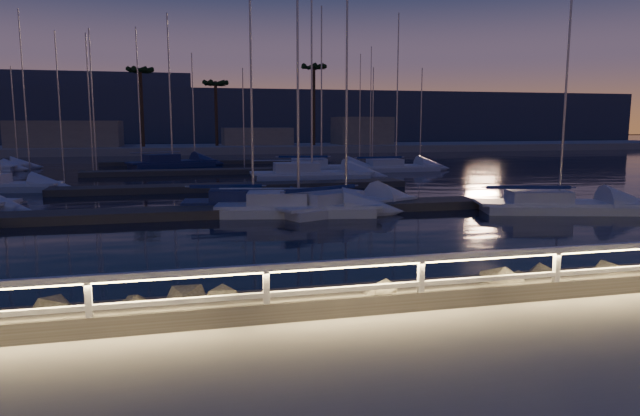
% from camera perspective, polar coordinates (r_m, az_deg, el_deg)
% --- Properties ---
extents(ground, '(400.00, 400.00, 0.00)m').
position_cam_1_polar(ground, '(11.04, 5.14, -10.38)').
color(ground, gray).
rests_on(ground, ground).
extents(harbor_water, '(400.00, 440.00, 0.60)m').
position_cam_1_polar(harbor_water, '(41.48, -9.12, 2.10)').
color(harbor_water, black).
rests_on(harbor_water, ground).
extents(guard_rail, '(44.11, 0.12, 1.06)m').
position_cam_1_polar(guard_rail, '(10.79, 4.85, -6.52)').
color(guard_rail, white).
rests_on(guard_rail, ground).
extents(riprap, '(35.68, 3.28, 1.44)m').
position_cam_1_polar(riprap, '(13.13, 10.28, -8.46)').
color(riprap, '#615C53').
rests_on(riprap, ground).
extents(floating_docks, '(22.00, 36.00, 0.40)m').
position_cam_1_polar(floating_docks, '(42.69, -9.28, 3.04)').
color(floating_docks, '#544C45').
rests_on(floating_docks, ground).
extents(far_shore, '(160.00, 14.00, 5.20)m').
position_cam_1_polar(far_shore, '(84.04, -11.76, 6.07)').
color(far_shore, gray).
rests_on(far_shore, ground).
extents(palm_left, '(3.00, 3.00, 11.20)m').
position_cam_1_polar(palm_left, '(82.25, -17.54, 12.67)').
color(palm_left, '#472F21').
rests_on(palm_left, ground).
extents(palm_center, '(3.00, 3.00, 9.70)m').
position_cam_1_polar(palm_center, '(83.21, -10.41, 11.93)').
color(palm_center, '#472F21').
rests_on(palm_center, ground).
extents(palm_right, '(3.00, 3.00, 12.20)m').
position_cam_1_polar(palm_right, '(84.48, -0.62, 13.54)').
color(palm_right, '#472F21').
rests_on(palm_right, ground).
extents(distant_hills, '(230.00, 37.50, 18.00)m').
position_cam_1_polar(distant_hills, '(144.77, -21.63, 8.35)').
color(distant_hills, '#353C52').
rests_on(distant_hills, ground).
extents(sailboat_c, '(7.70, 3.65, 12.61)m').
position_cam_1_polar(sailboat_c, '(26.02, -2.62, 0.17)').
color(sailboat_c, silver).
rests_on(sailboat_c, ground).
extents(sailboat_d, '(7.89, 4.21, 12.85)m').
position_cam_1_polar(sailboat_d, '(29.06, 22.38, 0.38)').
color(sailboat_d, silver).
rests_on(sailboat_d, ground).
extents(sailboat_f, '(6.82, 2.84, 11.28)m').
position_cam_1_polar(sailboat_f, '(27.56, -7.08, 0.56)').
color(sailboat_f, navy).
rests_on(sailboat_f, ground).
extents(sailboat_g, '(9.19, 3.24, 15.33)m').
position_cam_1_polar(sailboat_g, '(42.39, -1.15, 3.46)').
color(sailboat_g, silver).
rests_on(sailboat_g, ground).
extents(sailboat_h, '(7.93, 5.11, 13.10)m').
position_cam_1_polar(sailboat_h, '(26.98, 2.26, 0.45)').
color(sailboat_h, silver).
rests_on(sailboat_h, ground).
extents(sailboat_k, '(8.41, 3.40, 13.88)m').
position_cam_1_polar(sailboat_k, '(49.05, -0.12, 4.11)').
color(sailboat_k, silver).
rests_on(sailboat_k, ground).
extents(sailboat_l, '(8.05, 2.61, 13.49)m').
position_cam_1_polar(sailboat_l, '(50.43, 7.36, 4.13)').
color(sailboat_l, silver).
rests_on(sailboat_l, ground).
extents(sailboat_n, '(8.64, 5.55, 14.37)m').
position_cam_1_polar(sailboat_n, '(56.23, -14.75, 4.43)').
color(sailboat_n, navy).
rests_on(sailboat_n, ground).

